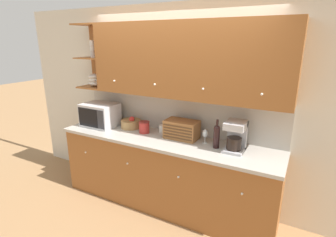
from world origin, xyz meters
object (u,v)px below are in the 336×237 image
(microwave, at_px, (100,115))
(fruit_basket, at_px, (131,124))
(coffee_maker, at_px, (235,136))
(storage_canister, at_px, (144,127))
(wine_glass, at_px, (205,134))
(bread_box, at_px, (182,129))
(wine_bottle, at_px, (217,135))
(mug, at_px, (162,129))

(microwave, height_order, fruit_basket, microwave)
(coffee_maker, bearing_deg, storage_canister, 179.67)
(microwave, bearing_deg, wine_glass, 3.23)
(bread_box, relative_size, wine_bottle, 1.23)
(mug, bearing_deg, fruit_basket, -176.79)
(storage_canister, bearing_deg, wine_bottle, -1.91)
(mug, xyz_separation_m, coffee_maker, (1.01, -0.12, 0.12))
(fruit_basket, xyz_separation_m, bread_box, (0.81, -0.04, 0.06))
(fruit_basket, bearing_deg, storage_canister, -17.14)
(microwave, xyz_separation_m, fruit_basket, (0.44, 0.14, -0.10))
(storage_canister, height_order, wine_bottle, wine_bottle)
(fruit_basket, relative_size, wine_bottle, 0.82)
(wine_bottle, bearing_deg, wine_glass, 156.02)
(wine_bottle, bearing_deg, microwave, -179.50)
(microwave, height_order, bread_box, microwave)
(microwave, relative_size, coffee_maker, 1.42)
(microwave, distance_m, bread_box, 1.26)
(wine_bottle, bearing_deg, bread_box, 169.92)
(mug, xyz_separation_m, bread_box, (0.32, -0.06, 0.06))
(wine_bottle, bearing_deg, fruit_basket, 174.67)
(fruit_basket, distance_m, wine_glass, 1.14)
(microwave, bearing_deg, wine_bottle, 0.50)
(microwave, distance_m, fruit_basket, 0.48)
(wine_glass, distance_m, coffee_maker, 0.38)
(fruit_basket, bearing_deg, bread_box, -2.47)
(storage_canister, bearing_deg, coffee_maker, -0.33)
(fruit_basket, distance_m, coffee_maker, 1.52)
(microwave, bearing_deg, mug, 9.92)
(fruit_basket, relative_size, wine_glass, 1.63)
(fruit_basket, height_order, wine_glass, fruit_basket)
(microwave, distance_m, mug, 0.96)
(microwave, distance_m, coffee_maker, 1.95)
(storage_canister, relative_size, bread_box, 0.37)
(microwave, relative_size, storage_canister, 3.18)
(fruit_basket, relative_size, mug, 2.63)
(storage_canister, distance_m, wine_glass, 0.85)
(fruit_basket, relative_size, storage_canister, 1.81)
(bread_box, bearing_deg, wine_bottle, -10.08)
(wine_bottle, bearing_deg, coffee_maker, 7.35)
(microwave, relative_size, mug, 4.60)
(storage_canister, xyz_separation_m, bread_box, (0.53, 0.05, 0.04))
(bread_box, relative_size, coffee_maker, 1.21)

